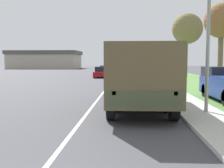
% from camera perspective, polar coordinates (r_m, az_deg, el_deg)
% --- Properties ---
extents(ground_plane, '(180.00, 180.00, 0.00)m').
position_cam_1_polar(ground_plane, '(43.08, 0.95, 1.85)').
color(ground_plane, '#424247').
extents(lane_centre_stripe, '(0.12, 120.00, 0.00)m').
position_cam_1_polar(lane_centre_stripe, '(43.08, 0.95, 1.85)').
color(lane_centre_stripe, silver).
rests_on(lane_centre_stripe, ground).
extents(sidewalk_right, '(1.80, 120.00, 0.12)m').
position_cam_1_polar(sidewalk_right, '(43.14, 6.93, 1.90)').
color(sidewalk_right, beige).
rests_on(sidewalk_right, ground).
extents(grass_strip_right, '(7.00, 120.00, 0.02)m').
position_cam_1_polar(grass_strip_right, '(43.66, 12.71, 1.78)').
color(grass_strip_right, '#56843D').
rests_on(grass_strip_right, ground).
extents(military_truck, '(2.52, 7.58, 2.71)m').
position_cam_1_polar(military_truck, '(12.29, 5.62, 2.13)').
color(military_truck, '#545B3D').
rests_on(military_truck, ground).
extents(car_nearest_ahead, '(1.92, 4.36, 1.71)m').
position_cam_1_polar(car_nearest_ahead, '(23.80, 4.30, 1.40)').
color(car_nearest_ahead, silver).
rests_on(car_nearest_ahead, ground).
extents(car_second_ahead, '(1.85, 3.91, 1.40)m').
position_cam_1_polar(car_second_ahead, '(36.37, -2.10, 2.33)').
color(car_second_ahead, maroon).
rests_on(car_second_ahead, ground).
extents(car_third_ahead, '(1.83, 4.32, 1.42)m').
position_cam_1_polar(car_third_ahead, '(45.26, -1.36, 2.80)').
color(car_third_ahead, '#B7BABF').
rests_on(car_third_ahead, ground).
extents(car_fourth_ahead, '(1.80, 4.83, 1.35)m').
position_cam_1_polar(car_fourth_ahead, '(61.43, 3.12, 3.25)').
color(car_fourth_ahead, '#336B3D').
rests_on(car_fourth_ahead, ground).
extents(car_farthest_ahead, '(1.80, 4.12, 1.45)m').
position_cam_1_polar(car_farthest_ahead, '(77.83, 0.73, 3.58)').
color(car_farthest_ahead, '#B7BABF').
rests_on(car_farthest_ahead, ground).
extents(tree_mid_right, '(2.65, 2.65, 6.50)m').
position_cam_1_polar(tree_mid_right, '(23.39, 21.34, 11.69)').
color(tree_mid_right, brown).
rests_on(tree_mid_right, grass_strip_right).
extents(tree_far_right, '(4.07, 4.07, 8.46)m').
position_cam_1_polar(tree_far_right, '(39.47, 15.05, 10.78)').
color(tree_far_right, brown).
rests_on(tree_far_right, grass_strip_right).
extents(building_distant, '(20.09, 13.49, 5.13)m').
position_cam_1_polar(building_distant, '(85.91, -13.34, 4.85)').
color(building_distant, '#B2A893').
rests_on(building_distant, ground).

